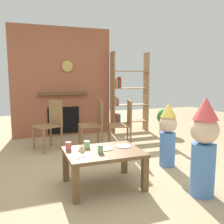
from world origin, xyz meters
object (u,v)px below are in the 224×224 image
coffee_table (103,156)px  paper_cup_center (100,149)px  bookshelf (127,95)px  child_in_pink (168,133)px  paper_cup_near_right (68,146)px  birthday_cake_slice (82,148)px  dining_chair_middle (95,121)px  dining_chair_right (124,121)px  paper_cup_near_left (87,144)px  dining_chair_left (52,122)px  child_with_cone_hat (204,144)px  paper_plate_rear (105,149)px  paper_plate_front (123,146)px  potted_plant_tall (165,120)px

coffee_table → paper_cup_center: paper_cup_center is taller
bookshelf → child_in_pink: size_ratio=2.00×
paper_cup_near_right → birthday_cake_slice: bearing=-41.4°
paper_cup_center → dining_chair_middle: 1.70m
paper_cup_near_right → dining_chair_right: dining_chair_right is taller
paper_cup_near_left → dining_chair_left: 1.67m
child_with_cone_hat → dining_chair_middle: child_with_cone_hat is taller
paper_plate_rear → birthday_cake_slice: birthday_cake_slice is taller
dining_chair_left → coffee_table: bearing=76.5°
bookshelf → child_with_cone_hat: size_ratio=1.71×
coffee_table → paper_plate_front: paper_plate_front is taller
bookshelf → paper_plate_rear: size_ratio=9.94×
dining_chair_left → potted_plant_tall: dining_chair_left is taller
child_with_cone_hat → child_in_pink: (0.15, 0.94, -0.08)m
paper_cup_center → paper_plate_front: (0.35, 0.14, -0.04)m
dining_chair_right → potted_plant_tall: size_ratio=1.52×
bookshelf → paper_plate_front: (-1.22, -2.64, -0.43)m
paper_cup_near_left → birthday_cake_slice: 0.16m
child_in_pink → dining_chair_left: size_ratio=1.05×
paper_cup_near_right → child_in_pink: (1.50, 0.16, 0.01)m
child_in_pink → bookshelf: bearing=-115.9°
paper_plate_front → paper_plate_rear: size_ratio=1.00×
paper_plate_rear → child_with_cone_hat: child_with_cone_hat is taller
potted_plant_tall → coffee_table: bearing=-136.0°
paper_cup_near_left → paper_cup_center: bearing=-68.3°
dining_chair_right → potted_plant_tall: bearing=-135.1°
paper_cup_center → child_with_cone_hat: (1.02, -0.54, 0.09)m
coffee_table → paper_plate_front: bearing=13.5°
bookshelf → paper_plate_front: bookshelf is taller
paper_cup_near_left → paper_cup_near_right: size_ratio=0.89×
paper_plate_rear → dining_chair_right: size_ratio=0.21×
bookshelf → paper_cup_near_right: bearing=-126.8°
paper_cup_near_left → potted_plant_tall: bearing=39.6°
paper_cup_near_left → potted_plant_tall: 3.09m
bookshelf → potted_plant_tall: bearing=-38.5°
child_in_pink → dining_chair_right: 1.09m
child_in_pink → dining_chair_left: 2.12m
dining_chair_middle → potted_plant_tall: size_ratio=1.52×
paper_cup_center → dining_chair_right: dining_chair_right is taller
paper_plate_front → potted_plant_tall: size_ratio=0.32×
paper_cup_near_left → paper_plate_rear: size_ratio=0.45×
paper_cup_center → birthday_cake_slice: size_ratio=0.93×
paper_cup_near_right → dining_chair_right: bearing=44.0°
dining_chair_middle → potted_plant_tall: dining_chair_middle is taller
coffee_table → child_with_cone_hat: bearing=-32.4°
paper_plate_rear → dining_chair_left: (-0.42, 1.78, 0.06)m
dining_chair_left → birthday_cake_slice: bearing=68.9°
bookshelf → paper_plate_front: size_ratio=9.97×
dining_chair_middle → dining_chair_right: size_ratio=1.00×
paper_plate_front → dining_chair_left: 1.89m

